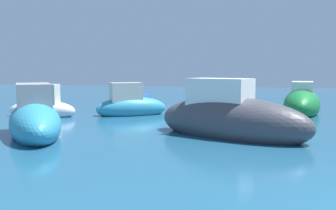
% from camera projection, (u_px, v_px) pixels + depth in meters
% --- Properties ---
extents(moored_boat_0, '(3.51, 2.94, 1.79)m').
position_uv_depth(moored_boat_0, '(131.00, 106.00, 16.96)').
color(moored_boat_0, teal).
rests_on(moored_boat_0, ground).
extents(moored_boat_1, '(4.15, 4.90, 2.00)m').
position_uv_depth(moored_boat_1, '(35.00, 119.00, 11.79)').
color(moored_boat_1, teal).
rests_on(moored_boat_1, ground).
extents(moored_boat_2, '(2.40, 4.83, 1.90)m').
position_uv_depth(moored_boat_2, '(302.00, 103.00, 17.67)').
color(moored_boat_2, '#197233').
rests_on(moored_boat_2, ground).
extents(moored_boat_5, '(5.55, 3.83, 2.23)m').
position_uv_depth(moored_boat_5, '(230.00, 119.00, 11.54)').
color(moored_boat_5, '#3F3F47').
rests_on(moored_boat_5, ground).
extents(moored_boat_7, '(2.16, 3.27, 1.05)m').
position_uv_depth(moored_boat_7, '(135.00, 101.00, 21.55)').
color(moored_boat_7, '#1E479E').
rests_on(moored_boat_7, ground).
extents(moored_boat_8, '(3.24, 1.44, 1.70)m').
position_uv_depth(moored_boat_8, '(43.00, 108.00, 16.42)').
color(moored_boat_8, white).
rests_on(moored_boat_8, ground).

